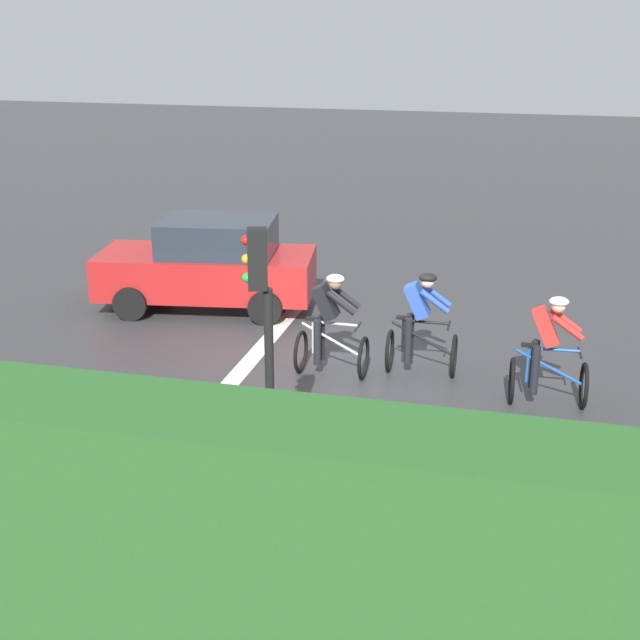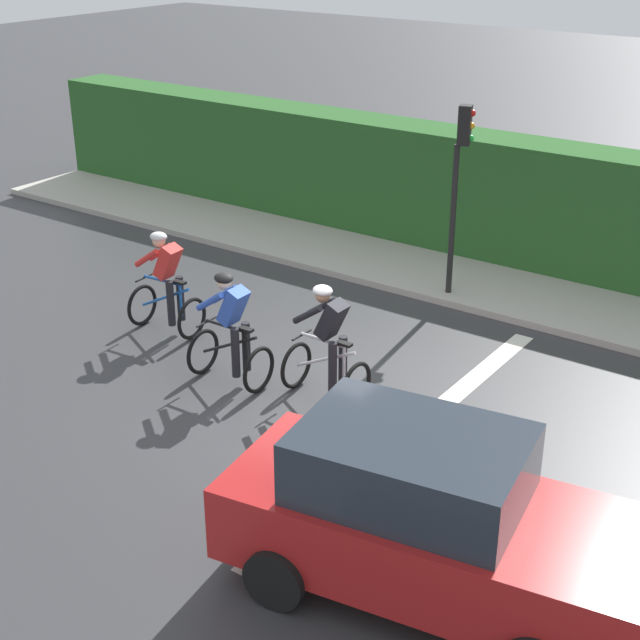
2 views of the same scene
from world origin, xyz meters
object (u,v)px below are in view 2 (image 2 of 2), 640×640
object	(u,v)px
cyclist_lead	(167,286)
traffic_light_near_crossing	(459,174)
car_red	(427,518)
cyclist_second	(231,332)
cyclist_mid	(328,346)

from	to	relation	value
cyclist_lead	traffic_light_near_crossing	distance (m)	5.08
cyclist_lead	car_red	size ratio (longest dim) A/B	0.39
car_red	cyclist_second	bearing A→B (deg)	62.75
cyclist_second	cyclist_lead	bearing A→B (deg)	69.40
cyclist_second	traffic_light_near_crossing	distance (m)	4.89
car_red	cyclist_lead	bearing A→B (deg)	64.72
cyclist_lead	car_red	distance (m)	7.00
cyclist_lead	car_red	bearing A→B (deg)	-115.28
traffic_light_near_crossing	cyclist_mid	bearing A→B (deg)	-176.33
cyclist_mid	traffic_light_near_crossing	xyz separation A→B (m)	(4.13, 0.26, 1.43)
traffic_light_near_crossing	cyclist_lead	bearing A→B (deg)	141.44
car_red	traffic_light_near_crossing	xyz separation A→B (m)	(6.80, 3.29, 1.35)
cyclist_second	cyclist_mid	bearing A→B (deg)	-73.13
cyclist_second	traffic_light_near_crossing	bearing A→B (deg)	-13.58
cyclist_second	car_red	bearing A→B (deg)	-117.25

